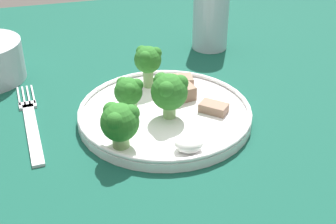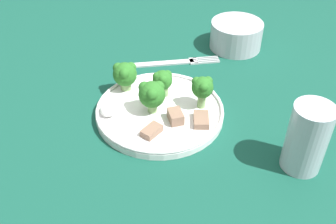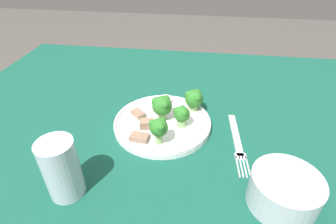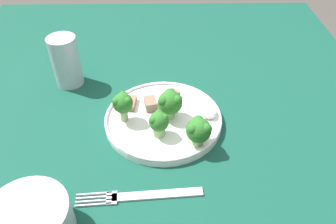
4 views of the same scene
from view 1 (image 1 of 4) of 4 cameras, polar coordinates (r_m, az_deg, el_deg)
name	(u,v)px [view 1 (image 1 of 4)]	position (r m, az deg, el deg)	size (l,w,h in m)	color
table	(130,170)	(0.70, -4.63, -7.07)	(1.26, 1.02, 0.76)	#114738
dinner_plate	(165,114)	(0.63, -0.39, -0.19)	(0.23, 0.23, 0.02)	white
fork	(31,122)	(0.65, -16.38, -1.17)	(0.03, 0.20, 0.00)	silver
drinking_glass	(211,20)	(0.83, 5.20, 11.12)	(0.06, 0.06, 0.11)	#B2C1CC
broccoli_floret_near_rim_left	(169,91)	(0.59, 0.16, 2.57)	(0.05, 0.05, 0.06)	#7FA866
broccoli_floret_center_left	(148,60)	(0.67, -2.48, 6.36)	(0.04, 0.04, 0.06)	#7FA866
broccoli_floret_back_left	(129,93)	(0.61, -4.80, 2.37)	(0.04, 0.04, 0.05)	#7FA866
broccoli_floret_front_left	(120,122)	(0.54, -5.91, -1.19)	(0.05, 0.05, 0.06)	#7FA866
meat_slice_front_slice	(214,108)	(0.62, 5.59, 0.52)	(0.04, 0.04, 0.01)	#846651
meat_slice_middle_slice	(182,92)	(0.65, 1.76, 2.39)	(0.04, 0.03, 0.02)	#846651
meat_slice_rear_slice	(179,81)	(0.69, 1.32, 3.84)	(0.04, 0.03, 0.01)	#846651
sauce_dollop	(189,143)	(0.55, 2.58, -3.86)	(0.03, 0.03, 0.02)	white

